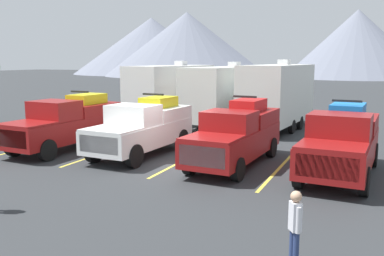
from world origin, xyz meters
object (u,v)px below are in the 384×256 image
at_px(pickup_truck_a, 67,122).
at_px(pickup_truck_b, 143,127).
at_px(camper_trailer_c, 278,93).
at_px(person_c, 295,225).
at_px(pickup_truck_d, 342,141).
at_px(pickup_truck_c, 237,134).
at_px(camper_trailer_a, 172,90).
at_px(camper_trailer_b, 226,92).

bearing_deg(pickup_truck_a, pickup_truck_b, 5.36).
height_order(camper_trailer_c, person_c, camper_trailer_c).
height_order(pickup_truck_a, pickup_truck_d, same).
height_order(pickup_truck_d, person_c, pickup_truck_d).
distance_m(pickup_truck_b, pickup_truck_d, 7.99).
bearing_deg(pickup_truck_c, pickup_truck_a, -177.55).
relative_size(pickup_truck_c, camper_trailer_a, 0.67).
height_order(pickup_truck_b, camper_trailer_c, camper_trailer_c).
distance_m(camper_trailer_a, camper_trailer_b, 3.70).
xyz_separation_m(pickup_truck_d, camper_trailer_c, (-4.19, 8.77, 0.90)).
relative_size(pickup_truck_c, pickup_truck_d, 1.01).
distance_m(pickup_truck_d, camper_trailer_a, 14.51).
height_order(pickup_truck_b, camper_trailer_a, camper_trailer_a).
xyz_separation_m(camper_trailer_a, camper_trailer_b, (3.70, -0.01, -0.03)).
bearing_deg(pickup_truck_b, pickup_truck_c, -0.19).
height_order(pickup_truck_c, camper_trailer_b, camper_trailer_b).
bearing_deg(pickup_truck_c, pickup_truck_d, -0.87).
height_order(pickup_truck_b, pickup_truck_d, pickup_truck_d).
bearing_deg(pickup_truck_b, camper_trailer_a, 109.03).
distance_m(camper_trailer_a, person_c, 20.10).
height_order(pickup_truck_b, person_c, pickup_truck_b).
distance_m(pickup_truck_a, camper_trailer_b, 10.47).
distance_m(pickup_truck_c, pickup_truck_d, 3.84).
relative_size(camper_trailer_a, camper_trailer_b, 0.97).
xyz_separation_m(pickup_truck_c, camper_trailer_b, (-3.61, 9.18, 0.86)).
bearing_deg(pickup_truck_a, camper_trailer_b, 65.76).
bearing_deg(camper_trailer_b, pickup_truck_d, -51.10).
xyz_separation_m(pickup_truck_a, person_c, (11.50, -7.31, -0.29)).
bearing_deg(person_c, camper_trailer_b, 113.21).
distance_m(camper_trailer_c, person_c, 16.87).
relative_size(pickup_truck_a, pickup_truck_d, 1.01).
height_order(camper_trailer_b, person_c, camper_trailer_b).
height_order(pickup_truck_a, person_c, pickup_truck_a).
xyz_separation_m(pickup_truck_b, camper_trailer_b, (0.54, 9.16, 0.85)).
bearing_deg(pickup_truck_d, camper_trailer_b, 128.90).
relative_size(pickup_truck_a, camper_trailer_b, 0.65).
bearing_deg(pickup_truck_c, camper_trailer_a, 128.53).
distance_m(pickup_truck_a, pickup_truck_b, 3.76).
relative_size(pickup_truck_a, pickup_truck_c, 1.00).
distance_m(pickup_truck_d, person_c, 7.60).
bearing_deg(pickup_truck_d, camper_trailer_a, 140.36).
distance_m(camper_trailer_a, camper_trailer_c, 6.98).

